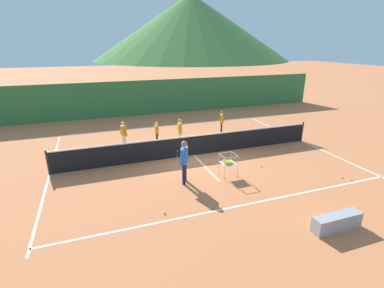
% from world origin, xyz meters
% --- Properties ---
extents(ground_plane, '(120.00, 120.00, 0.00)m').
position_xyz_m(ground_plane, '(0.00, 0.00, 0.00)').
color(ground_plane, '#C67042').
extents(line_baseline_near, '(12.30, 0.08, 0.01)m').
position_xyz_m(line_baseline_near, '(0.00, -4.63, 0.00)').
color(line_baseline_near, white).
rests_on(line_baseline_near, ground).
extents(line_baseline_far, '(12.30, 0.08, 0.01)m').
position_xyz_m(line_baseline_far, '(0.00, 5.33, 0.00)').
color(line_baseline_far, white).
rests_on(line_baseline_far, ground).
extents(line_sideline_west, '(0.08, 9.96, 0.01)m').
position_xyz_m(line_sideline_west, '(-6.15, 0.00, 0.00)').
color(line_sideline_west, white).
rests_on(line_sideline_west, ground).
extents(line_sideline_east, '(0.08, 9.96, 0.01)m').
position_xyz_m(line_sideline_east, '(6.15, 0.00, 0.00)').
color(line_sideline_east, white).
rests_on(line_sideline_east, ground).
extents(line_service_center, '(0.08, 5.69, 0.01)m').
position_xyz_m(line_service_center, '(0.00, 0.00, 0.00)').
color(line_service_center, white).
rests_on(line_service_center, ground).
extents(tennis_net, '(12.36, 0.08, 1.05)m').
position_xyz_m(tennis_net, '(0.00, 0.00, 0.50)').
color(tennis_net, '#333338').
rests_on(tennis_net, ground).
extents(instructor, '(0.51, 0.83, 1.65)m').
position_xyz_m(instructor, '(-1.28, -2.45, 0.99)').
color(instructor, '#191E4C').
rests_on(instructor, ground).
extents(student_0, '(0.31, 0.54, 1.32)m').
position_xyz_m(student_0, '(-2.90, 2.23, 0.79)').
color(student_0, silver).
rests_on(student_0, ground).
extents(student_1, '(0.26, 0.49, 1.21)m').
position_xyz_m(student_1, '(-1.27, 2.04, 0.73)').
color(student_1, black).
rests_on(student_1, ground).
extents(student_2, '(0.34, 0.56, 1.38)m').
position_xyz_m(student_2, '(-0.17, 1.59, 0.83)').
color(student_2, silver).
rests_on(student_2, ground).
extents(student_3, '(0.41, 0.51, 1.30)m').
position_xyz_m(student_3, '(2.72, 2.75, 0.78)').
color(student_3, black).
rests_on(student_3, ground).
extents(ball_cart, '(0.58, 0.58, 0.90)m').
position_xyz_m(ball_cart, '(0.48, -2.53, 0.59)').
color(ball_cart, '#B7B7BC').
rests_on(ball_cart, ground).
extents(tennis_ball_0, '(0.07, 0.07, 0.07)m').
position_xyz_m(tennis_ball_0, '(1.50, -1.21, 0.03)').
color(tennis_ball_0, yellow).
rests_on(tennis_ball_0, ground).
extents(tennis_ball_1, '(0.07, 0.07, 0.07)m').
position_xyz_m(tennis_ball_1, '(1.34, -1.46, 0.03)').
color(tennis_ball_1, yellow).
rests_on(tennis_ball_1, ground).
extents(tennis_ball_2, '(0.07, 0.07, 0.07)m').
position_xyz_m(tennis_ball_2, '(2.25, -2.19, 0.03)').
color(tennis_ball_2, yellow).
rests_on(tennis_ball_2, ground).
extents(tennis_ball_3, '(0.07, 0.07, 0.07)m').
position_xyz_m(tennis_ball_3, '(4.75, -4.47, 0.03)').
color(tennis_ball_3, yellow).
rests_on(tennis_ball_3, ground).
extents(tennis_ball_4, '(0.07, 0.07, 0.07)m').
position_xyz_m(tennis_ball_4, '(4.60, -4.21, 0.03)').
color(tennis_ball_4, yellow).
rests_on(tennis_ball_4, ground).
extents(tennis_ball_5, '(0.07, 0.07, 0.07)m').
position_xyz_m(tennis_ball_5, '(5.14, -0.76, 0.03)').
color(tennis_ball_5, yellow).
rests_on(tennis_ball_5, ground).
extents(tennis_ball_6, '(0.07, 0.07, 0.07)m').
position_xyz_m(tennis_ball_6, '(-2.51, -4.24, 0.03)').
color(tennis_ball_6, yellow).
rests_on(tennis_ball_6, ground).
extents(windscreen_fence, '(27.06, 0.08, 2.48)m').
position_xyz_m(windscreen_fence, '(0.00, 8.74, 1.24)').
color(windscreen_fence, '#33753D').
rests_on(windscreen_fence, ground).
extents(courtside_bench, '(1.50, 0.36, 0.46)m').
position_xyz_m(courtside_bench, '(1.84, -6.61, 0.23)').
color(courtside_bench, '#99999E').
rests_on(courtside_bench, ground).
extents(hill_0, '(59.75, 59.75, 19.09)m').
position_xyz_m(hill_0, '(26.98, 76.76, 9.54)').
color(hill_0, '#427A38').
rests_on(hill_0, ground).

